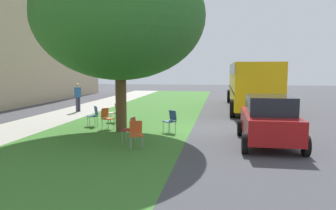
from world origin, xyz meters
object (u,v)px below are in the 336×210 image
(street_tree, at_px, (120,17))
(chair_2, at_px, (107,117))
(parked_car, at_px, (269,120))
(pedestrian_0, at_px, (78,96))
(chair_1, at_px, (114,111))
(chair_3, at_px, (171,119))
(chair_5, at_px, (136,132))
(chair_0, at_px, (94,114))
(chair_4, at_px, (131,128))
(school_bus, at_px, (251,81))

(street_tree, xyz_separation_m, chair_2, (0.42, 0.77, -4.05))
(parked_car, height_order, pedestrian_0, pedestrian_0)
(chair_1, xyz_separation_m, chair_3, (-2.14, -3.06, 0.00))
(chair_2, relative_size, chair_5, 1.00)
(chair_0, xyz_separation_m, chair_4, (-3.03, -2.54, 0.00))
(chair_0, xyz_separation_m, parked_car, (-2.58, -7.20, 0.32))
(street_tree, height_order, school_bus, street_tree)
(street_tree, relative_size, chair_4, 8.04)
(street_tree, distance_m, chair_3, 4.53)
(street_tree, bearing_deg, chair_1, 24.80)
(school_bus, bearing_deg, chair_5, 158.48)
(chair_1, height_order, chair_3, same)
(street_tree, xyz_separation_m, chair_1, (2.25, 1.04, -4.05))
(chair_5, bearing_deg, chair_0, 37.53)
(chair_3, xyz_separation_m, chair_5, (-2.89, 0.67, 0.00))
(chair_3, bearing_deg, parked_car, -114.54)
(street_tree, distance_m, chair_2, 4.15)
(street_tree, relative_size, pedestrian_0, 4.19)
(school_bus, xyz_separation_m, pedestrian_0, (-3.09, 10.28, -0.83))
(chair_0, distance_m, chair_4, 3.96)
(chair_3, distance_m, pedestrian_0, 8.47)
(chair_1, distance_m, school_bus, 9.53)
(chair_5, distance_m, parked_car, 4.45)
(chair_1, bearing_deg, chair_3, -124.90)
(chair_2, bearing_deg, chair_1, 8.42)
(chair_0, bearing_deg, chair_3, -104.63)
(chair_3, relative_size, parked_car, 0.24)
(pedestrian_0, bearing_deg, street_tree, -141.88)
(chair_2, height_order, school_bus, school_bus)
(chair_1, xyz_separation_m, school_bus, (6.45, -6.91, 1.24))
(street_tree, relative_size, parked_car, 1.91)
(street_tree, height_order, parked_car, street_tree)
(chair_3, height_order, parked_car, parked_car)
(chair_5, relative_size, parked_car, 0.24)
(chair_0, height_order, chair_4, same)
(chair_0, height_order, chair_5, same)
(chair_3, distance_m, chair_4, 2.35)
(chair_1, distance_m, parked_car, 7.64)
(pedestrian_0, bearing_deg, chair_4, -144.81)
(street_tree, height_order, chair_4, street_tree)
(chair_5, xyz_separation_m, school_bus, (11.47, -4.52, 1.24))
(chair_5, height_order, school_bus, school_bus)
(chair_0, relative_size, chair_4, 1.00)
(chair_2, height_order, chair_3, same)
(chair_3, relative_size, chair_4, 1.00)
(chair_0, bearing_deg, chair_2, -127.78)
(street_tree, distance_m, chair_5, 5.09)
(street_tree, xyz_separation_m, chair_5, (-2.77, -1.35, -4.05))
(street_tree, xyz_separation_m, parked_car, (-1.52, -5.60, -3.73))
(chair_1, relative_size, school_bus, 0.08)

